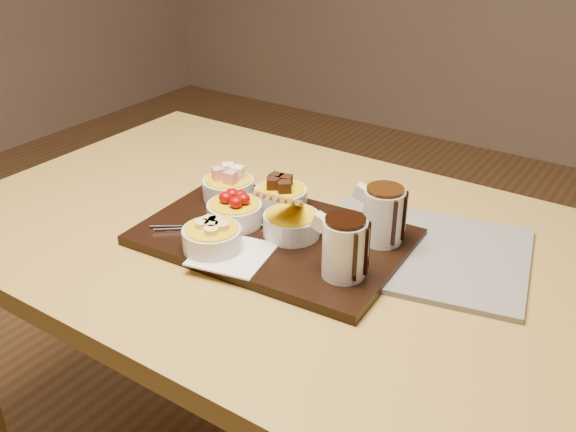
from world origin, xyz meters
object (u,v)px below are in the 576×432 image
Objects in this scene: serving_board at (274,237)px; pitcher_milk_chocolate at (383,216)px; bowl_strawberries at (235,213)px; pitcher_dark_chocolate at (344,249)px; newspaper at (419,251)px; dining_table at (270,273)px.

pitcher_milk_chocolate is (0.17, 0.08, 0.06)m from serving_board.
serving_board is 0.08m from bowl_strawberries.
pitcher_dark_chocolate is 1.00× the size of pitcher_milk_chocolate.
pitcher_dark_chocolate reaches higher than newspaper.
newspaper reaches higher than dining_table.
bowl_strawberries is at bearing -133.37° from dining_table.
pitcher_milk_chocolate is 0.09m from newspaper.
pitcher_dark_chocolate reaches higher than dining_table.
bowl_strawberries is 1.06× the size of pitcher_dark_chocolate.
pitcher_milk_chocolate is (0.21, 0.05, 0.16)m from dining_table.
bowl_strawberries is 0.25m from pitcher_dark_chocolate.
pitcher_milk_chocolate is at bearing 85.60° from pitcher_dark_chocolate.
newspaper is at bearing 19.13° from pitcher_milk_chocolate.
pitcher_milk_chocolate reaches higher than serving_board.
pitcher_dark_chocolate reaches higher than serving_board.
dining_table is at bearing 46.63° from bowl_strawberries.
dining_table is 0.28m from pitcher_dark_chocolate.
pitcher_milk_chocolate is at bearing 21.80° from serving_board.
serving_board reaches higher than dining_table.
newspaper is (0.06, 0.16, -0.06)m from pitcher_dark_chocolate.
serving_board is 4.85× the size of pitcher_milk_chocolate.
pitcher_milk_chocolate is at bearing 19.99° from bowl_strawberries.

